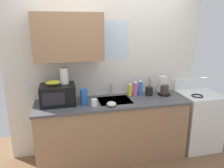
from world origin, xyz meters
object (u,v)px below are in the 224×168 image
paper_towel_roll (64,76)px  cereal_canister (84,97)px  mug_white (94,103)px  utensil_crock (149,91)px  small_bowl (111,104)px  stove_range (197,120)px  microwave (58,95)px  dish_soap_bottle_yellow (130,89)px  dish_soap_bottle_pink (135,88)px  banana_bunch (53,83)px  coffee_maker (163,88)px  dish_soap_bottle_blue (140,88)px

paper_towel_roll → cereal_canister: bearing=-32.0°
mug_white → utensil_crock: bearing=16.3°
paper_towel_roll → small_bowl: 0.74m
paper_towel_roll → cereal_canister: 0.39m
stove_range → microwave: bearing=178.8°
microwave → dish_soap_bottle_yellow: microwave is taller
stove_range → dish_soap_bottle_pink: 1.17m
mug_white → utensil_crock: 0.92m
stove_range → banana_bunch: (-2.21, 0.05, 0.75)m
coffee_maker → mug_white: size_ratio=2.95×
banana_bunch → coffee_maker: bearing=2.0°
cereal_canister → dish_soap_bottle_blue: bearing=13.8°
dish_soap_bottle_yellow → microwave: bearing=-172.8°
banana_bunch → coffee_maker: (1.63, 0.06, -0.20)m
microwave → small_bowl: microwave is taller
microwave → banana_bunch: banana_bunch is taller
paper_towel_roll → dish_soap_bottle_pink: paper_towel_roll is taller
banana_bunch → dish_soap_bottle_pink: bearing=5.5°
coffee_maker → utensil_crock: size_ratio=0.95×
banana_bunch → small_bowl: 0.82m
cereal_canister → dish_soap_bottle_pink: bearing=14.9°
paper_towel_roll → coffee_maker: bearing=0.3°
dish_soap_bottle_yellow → utensil_crock: 0.29m
dish_soap_bottle_pink → microwave: bearing=-174.2°
stove_range → paper_towel_roll: (-2.06, 0.10, 0.82)m
stove_range → utensil_crock: size_ratio=3.68×
stove_range → dish_soap_bottle_yellow: 1.23m
dish_soap_bottle_yellow → dish_soap_bottle_pink: dish_soap_bottle_pink is taller
dish_soap_bottle_blue → small_bowl: dish_soap_bottle_blue is taller
microwave → utensil_crock: 1.35m
microwave → coffee_maker: (1.58, 0.06, -0.03)m
dish_soap_bottle_pink → small_bowl: bearing=-141.6°
paper_towel_roll → dish_soap_bottle_pink: (1.04, 0.06, -0.27)m
banana_bunch → paper_towel_roll: 0.18m
stove_range → banana_bunch: bearing=178.8°
microwave → dish_soap_bottle_blue: microwave is taller
paper_towel_roll → dish_soap_bottle_yellow: paper_towel_roll is taller
utensil_crock → coffee_maker: bearing=-2.9°
stove_range → small_bowl: 1.56m
microwave → paper_towel_roll: bearing=27.2°
paper_towel_roll → dish_soap_bottle_yellow: bearing=4.9°
stove_range → dish_soap_bottle_yellow: size_ratio=5.27×
dish_soap_bottle_yellow → mug_white: (-0.60, -0.32, -0.05)m
microwave → small_bowl: (0.69, -0.25, -0.10)m
stove_range → mug_white: (-1.70, -0.14, 0.49)m
dish_soap_bottle_yellow → small_bowl: dish_soap_bottle_yellow is taller
cereal_canister → stove_range: bearing=1.7°
banana_bunch → small_bowl: bearing=-18.8°
stove_range → utensil_crock: utensil_crock is taller
dish_soap_bottle_pink → dish_soap_bottle_blue: 0.08m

